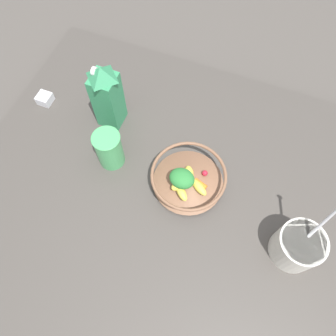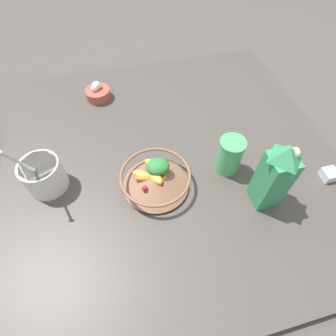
{
  "view_description": "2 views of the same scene",
  "coord_description": "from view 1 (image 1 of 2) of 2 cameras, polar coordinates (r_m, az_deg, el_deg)",
  "views": [
    {
      "loc": [
        0.29,
        0.17,
        0.98
      ],
      "look_at": [
        -0.1,
        0.02,
        0.13
      ],
      "focal_mm": 35.0,
      "sensor_mm": 36.0,
      "label": 1
    },
    {
      "loc": [
        -0.58,
        0.16,
        0.78
      ],
      "look_at": [
        -0.11,
        0.04,
        0.1
      ],
      "focal_mm": 28.0,
      "sensor_mm": 36.0,
      "label": 2
    }
  ],
  "objects": [
    {
      "name": "yogurt_tub",
      "position": [
        0.97,
        21.7,
        -12.45
      ],
      "size": [
        0.14,
        0.13,
        0.27
      ],
      "color": "silver",
      "rests_on": "countertop"
    },
    {
      "name": "drinking_cup",
      "position": [
        1.02,
        -10.23,
        3.33
      ],
      "size": [
        0.09,
        0.09,
        0.14
      ],
      "color": "#4CB266",
      "rests_on": "countertop"
    },
    {
      "name": "milk_carton",
      "position": [
        1.07,
        -10.57,
        12.23
      ],
      "size": [
        0.08,
        0.08,
        0.25
      ],
      "color": "#338C59",
      "rests_on": "countertop"
    },
    {
      "name": "ground_plane",
      "position": [
        1.04,
        -3.11,
        -7.28
      ],
      "size": [
        6.0,
        6.0,
        0.0
      ],
      "primitive_type": "plane",
      "color": "#4C4742"
    },
    {
      "name": "countertop",
      "position": [
        1.02,
        -3.15,
        -6.98
      ],
      "size": [
        1.2,
        1.2,
        0.03
      ],
      "color": "#47423D",
      "rests_on": "ground_plane"
    },
    {
      "name": "spice_jar",
      "position": [
        1.26,
        -20.64,
        11.19
      ],
      "size": [
        0.05,
        0.05,
        0.03
      ],
      "color": "silver",
      "rests_on": "countertop"
    },
    {
      "name": "fruit_bowl",
      "position": [
        1.0,
        3.49,
        -1.81
      ],
      "size": [
        0.23,
        0.23,
        0.09
      ],
      "color": "brown",
      "rests_on": "countertop"
    }
  ]
}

